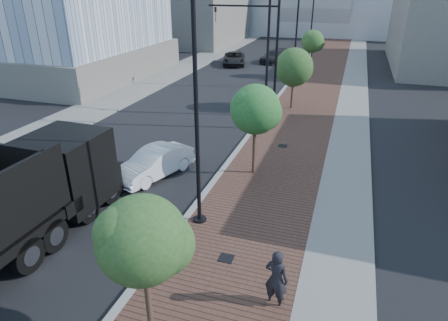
% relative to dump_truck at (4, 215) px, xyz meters
% --- Properties ---
extents(sidewalk, '(7.00, 140.00, 0.12)m').
position_rel_dump_truck_xyz_m(sidewalk, '(8.54, 34.05, -1.61)').
color(sidewalk, '#4C2D23').
rests_on(sidewalk, ground).
extents(concrete_strip, '(2.40, 140.00, 0.13)m').
position_rel_dump_truck_xyz_m(concrete_strip, '(11.24, 34.05, -1.61)').
color(concrete_strip, slate).
rests_on(concrete_strip, ground).
extents(curb, '(0.30, 140.00, 0.14)m').
position_rel_dump_truck_xyz_m(curb, '(5.04, 34.05, -1.60)').
color(curb, gray).
rests_on(curb, ground).
extents(west_sidewalk, '(4.00, 140.00, 0.12)m').
position_rel_dump_truck_xyz_m(west_sidewalk, '(-7.96, 34.05, -1.61)').
color(west_sidewalk, slate).
rests_on(west_sidewalk, ground).
extents(dump_truck, '(3.15, 14.11, 3.96)m').
position_rel_dump_truck_xyz_m(dump_truck, '(0.00, 0.00, 0.00)').
color(dump_truck, black).
rests_on(dump_truck, ground).
extents(white_sedan, '(2.94, 4.72, 1.47)m').
position_rel_dump_truck_xyz_m(white_sedan, '(1.93, 7.30, -0.94)').
color(white_sedan, white).
rests_on(white_sedan, ground).
extents(dark_car_mid, '(3.82, 5.85, 1.50)m').
position_rel_dump_truck_xyz_m(dark_car_mid, '(-2.91, 37.20, -0.92)').
color(dark_car_mid, black).
rests_on(dark_car_mid, ground).
extents(dark_car_far, '(3.19, 5.36, 1.45)m').
position_rel_dump_truck_xyz_m(dark_car_far, '(1.35, 40.31, -0.94)').
color(dark_car_far, black).
rests_on(dark_car_far, ground).
extents(pedestrian, '(0.82, 0.63, 2.01)m').
position_rel_dump_truck_xyz_m(pedestrian, '(9.48, 0.56, -0.66)').
color(pedestrian, black).
rests_on(pedestrian, ground).
extents(streetlight_1, '(1.44, 0.56, 9.21)m').
position_rel_dump_truck_xyz_m(streetlight_1, '(5.53, 4.05, 2.67)').
color(streetlight_1, black).
rests_on(streetlight_1, ground).
extents(streetlight_2, '(1.72, 0.56, 9.28)m').
position_rel_dump_truck_xyz_m(streetlight_2, '(5.64, 16.05, 3.15)').
color(streetlight_2, black).
rests_on(streetlight_2, ground).
extents(streetlight_3, '(1.44, 0.56, 9.21)m').
position_rel_dump_truck_xyz_m(streetlight_3, '(5.53, 28.05, 2.67)').
color(streetlight_3, black).
rests_on(streetlight_3, ground).
extents(streetlight_4, '(1.72, 0.56, 9.28)m').
position_rel_dump_truck_xyz_m(streetlight_4, '(5.64, 40.05, 3.15)').
color(streetlight_4, black).
rests_on(streetlight_4, ground).
extents(traffic_mast, '(5.09, 0.20, 8.00)m').
position_rel_dump_truck_xyz_m(traffic_mast, '(4.74, 19.05, 3.31)').
color(traffic_mast, black).
rests_on(traffic_mast, ground).
extents(tree_0, '(2.27, 2.20, 4.61)m').
position_rel_dump_truck_xyz_m(tree_0, '(6.69, -1.93, 1.82)').
color(tree_0, '#382619').
rests_on(tree_0, ground).
extents(tree_1, '(2.47, 2.44, 4.70)m').
position_rel_dump_truck_xyz_m(tree_1, '(6.69, 9.07, 1.80)').
color(tree_1, '#382619').
rests_on(tree_1, ground).
extents(tree_2, '(2.86, 2.86, 4.70)m').
position_rel_dump_truck_xyz_m(tree_2, '(6.69, 21.07, 1.59)').
color(tree_2, '#382619').
rests_on(tree_2, ground).
extents(tree_3, '(2.31, 2.25, 4.79)m').
position_rel_dump_truck_xyz_m(tree_3, '(6.69, 33.07, 1.98)').
color(tree_3, '#382619').
rests_on(tree_3, ground).
extents(tower_podium, '(19.00, 19.00, 3.00)m').
position_rel_dump_truck_xyz_m(tower_podium, '(-18.96, 26.05, -0.17)').
color(tower_podium, slate).
rests_on(tower_podium, ground).
extents(convention_center, '(50.00, 30.00, 50.00)m').
position_rel_dump_truck_xyz_m(convention_center, '(3.04, 79.05, 4.33)').
color(convention_center, '#B5B8C0').
rests_on(convention_center, ground).
extents(commercial_block_nw, '(14.00, 20.00, 10.00)m').
position_rel_dump_truck_xyz_m(commercial_block_nw, '(-14.96, 54.05, 3.33)').
color(commercial_block_nw, slate).
rests_on(commercial_block_nw, ground).
extents(utility_cover_1, '(0.50, 0.50, 0.02)m').
position_rel_dump_truck_xyz_m(utility_cover_1, '(7.44, 2.05, -1.54)').
color(utility_cover_1, black).
rests_on(utility_cover_1, sidewalk).
extents(utility_cover_2, '(0.50, 0.50, 0.02)m').
position_rel_dump_truck_xyz_m(utility_cover_2, '(7.44, 13.05, -1.54)').
color(utility_cover_2, black).
rests_on(utility_cover_2, sidewalk).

